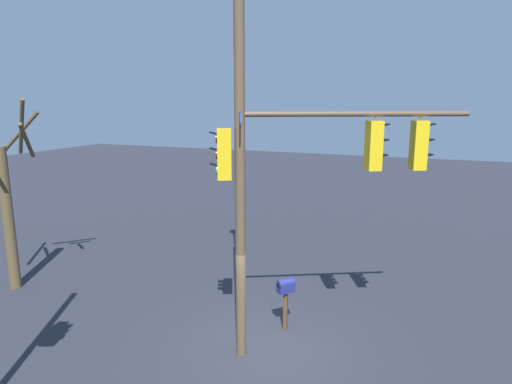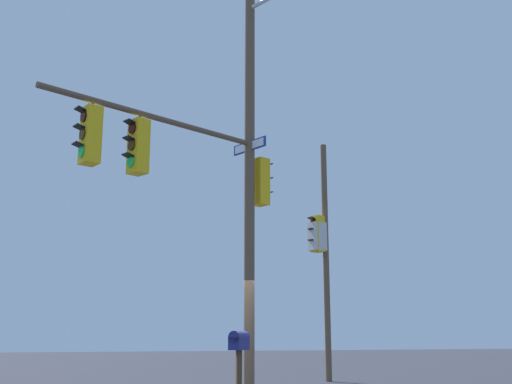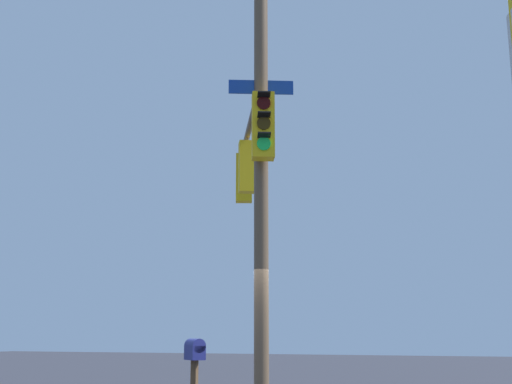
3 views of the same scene
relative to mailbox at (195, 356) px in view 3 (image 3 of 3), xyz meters
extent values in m
cylinder|color=brown|center=(-0.62, -1.48, 3.62)|extent=(0.24, 0.24, 9.45)
cylinder|color=brown|center=(1.66, -0.32, 4.54)|extent=(4.62, 2.43, 0.12)
cube|color=yellow|center=(2.04, -0.13, 3.84)|extent=(0.44, 0.46, 1.10)
cylinder|color=#2F0403|center=(2.19, -0.05, 4.18)|extent=(0.13, 0.21, 0.22)
cube|color=black|center=(2.25, -0.01, 4.30)|extent=(0.24, 0.26, 0.06)
cylinder|color=#352504|center=(2.19, -0.05, 3.84)|extent=(0.13, 0.21, 0.22)
cube|color=black|center=(2.25, -0.01, 3.96)|extent=(0.24, 0.26, 0.06)
cylinder|color=#19D147|center=(2.19, -0.05, 3.50)|extent=(0.13, 0.21, 0.22)
cube|color=black|center=(2.25, -0.01, 3.62)|extent=(0.24, 0.26, 0.06)
cylinder|color=brown|center=(2.04, -0.13, 4.46)|extent=(0.04, 0.04, 0.15)
cube|color=yellow|center=(2.97, 0.35, 3.84)|extent=(0.42, 0.45, 1.10)
cylinder|color=#2F0403|center=(3.12, 0.41, 4.18)|extent=(0.11, 0.21, 0.22)
cube|color=black|center=(3.19, 0.44, 4.30)|extent=(0.23, 0.26, 0.06)
cylinder|color=#352504|center=(3.12, 0.41, 3.84)|extent=(0.11, 0.21, 0.22)
cube|color=black|center=(3.19, 0.44, 3.96)|extent=(0.23, 0.26, 0.06)
cylinder|color=#19D147|center=(3.12, 0.41, 3.50)|extent=(0.11, 0.21, 0.22)
cube|color=black|center=(3.19, 0.44, 3.62)|extent=(0.23, 0.26, 0.06)
cylinder|color=brown|center=(2.97, 0.35, 4.46)|extent=(0.04, 0.04, 0.15)
cube|color=yellow|center=(-0.92, -1.63, 3.68)|extent=(0.42, 0.45, 1.10)
cylinder|color=#2F0403|center=(-1.07, -1.70, 4.02)|extent=(0.12, 0.21, 0.22)
cube|color=black|center=(-1.14, -1.73, 4.14)|extent=(0.23, 0.26, 0.06)
cylinder|color=#352504|center=(-1.07, -1.70, 3.68)|extent=(0.12, 0.21, 0.22)
cube|color=black|center=(-1.14, -1.73, 3.80)|extent=(0.23, 0.26, 0.06)
cylinder|color=#19D147|center=(-1.07, -1.70, 3.34)|extent=(0.12, 0.21, 0.22)
cube|color=black|center=(-1.14, -1.73, 3.46)|extent=(0.23, 0.26, 0.06)
cube|color=navy|center=(-0.62, -1.48, 4.48)|extent=(0.49, 1.01, 0.24)
cube|color=white|center=(-0.60, -1.47, 4.48)|extent=(0.43, 0.91, 0.18)
cube|color=navy|center=(0.00, 0.00, 0.06)|extent=(0.47, 0.49, 0.24)
cylinder|color=navy|center=(0.00, 0.00, 0.18)|extent=(0.47, 0.49, 0.24)
camera|label=1|loc=(3.28, -10.24, 4.83)|focal=31.03mm
camera|label=2|loc=(3.16, 11.85, 0.23)|focal=43.90mm
camera|label=3|loc=(-10.65, -5.41, 0.37)|focal=47.11mm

